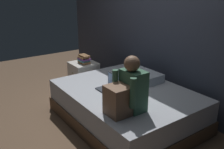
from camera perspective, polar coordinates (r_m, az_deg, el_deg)
name	(u,v)px	position (r m, az deg, el deg)	size (l,w,h in m)	color
ground_plane	(101,121)	(3.67, -2.65, -10.58)	(8.00, 8.00, 0.00)	brown
wall_back	(165,21)	(3.98, 12.07, 12.06)	(5.60, 0.10, 2.70)	#383D4C
bed	(126,105)	(3.57, 3.14, -7.14)	(2.00, 1.50, 0.49)	brown
nightstand	(84,77)	(4.58, -6.52, -0.55)	(0.44, 0.46, 0.55)	beige
person_sitting	(127,91)	(2.78, 3.51, -3.90)	(0.39, 0.44, 0.66)	#38664C
laptop	(111,86)	(3.42, -0.30, -2.78)	(0.32, 0.23, 0.22)	#333842
pillow	(143,76)	(3.81, 7.20, -0.33)	(0.56, 0.36, 0.13)	silver
book_stack	(84,59)	(4.44, -6.51, 3.53)	(0.23, 0.16, 0.15)	brown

